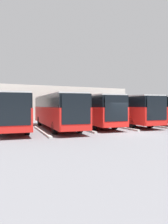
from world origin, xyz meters
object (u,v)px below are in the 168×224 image
bus_2 (89,109)px  bus_3 (56,110)px  bus_1 (122,109)px  bus_4 (11,110)px  bus_0 (146,109)px

bus_2 → bus_3: same height
bus_1 → bus_3: size_ratio=1.00×
bus_1 → bus_2: (4.06, -0.45, 0.00)m
bus_3 → bus_4: bearing=-5.7°
bus_1 → bus_4: same height
bus_2 → bus_1: bearing=-179.2°
bus_3 → bus_4: size_ratio=1.00×
bus_3 → bus_4: same height
bus_1 → bus_3: bearing=10.1°
bus_4 → bus_0: bearing=-173.4°
bus_3 → bus_0: bearing=-169.3°
bus_1 → bus_3: (8.11, 0.41, 0.00)m
bus_4 → bus_3: bearing=174.3°
bus_0 → bus_3: bearing=10.7°
bus_2 → bus_3: 4.15m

